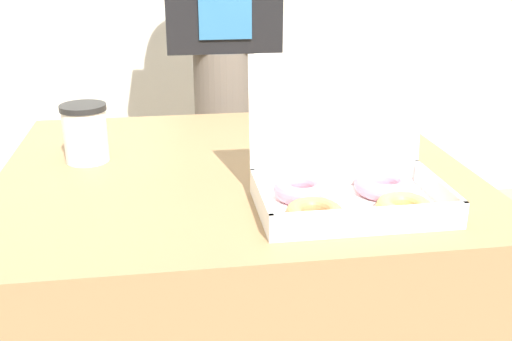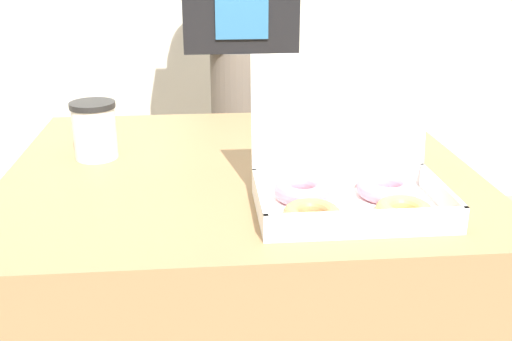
{
  "view_description": "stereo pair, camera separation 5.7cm",
  "coord_description": "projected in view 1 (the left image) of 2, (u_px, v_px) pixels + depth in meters",
  "views": [
    {
      "loc": [
        -0.13,
        -1.17,
        1.18
      ],
      "look_at": [
        0.01,
        -0.21,
        0.81
      ],
      "focal_mm": 42.0,
      "sensor_mm": 36.0,
      "label": 1
    },
    {
      "loc": [
        -0.07,
        -1.18,
        1.18
      ],
      "look_at": [
        0.01,
        -0.21,
        0.81
      ],
      "focal_mm": 42.0,
      "sensor_mm": 36.0,
      "label": 2
    }
  ],
  "objects": [
    {
      "name": "coffee_cup",
      "position": [
        85.0,
        133.0,
        1.26
      ],
      "size": [
        0.1,
        0.1,
        0.12
      ],
      "color": "white",
      "rests_on": "table"
    },
    {
      "name": "donut_box",
      "position": [
        349.0,
        183.0,
        1.05
      ],
      "size": [
        0.33,
        0.24,
        0.25
      ],
      "color": "white",
      "rests_on": "table"
    },
    {
      "name": "person_customer",
      "position": [
        223.0,
        24.0,
        1.84
      ],
      "size": [
        0.35,
        0.22,
        1.66
      ],
      "color": "#665B51",
      "rests_on": "ground_plane"
    },
    {
      "name": "table",
      "position": [
        237.0,
        317.0,
        1.38
      ],
      "size": [
        0.95,
        0.84,
        0.75
      ],
      "color": "#99754C",
      "rests_on": "ground_plane"
    }
  ]
}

